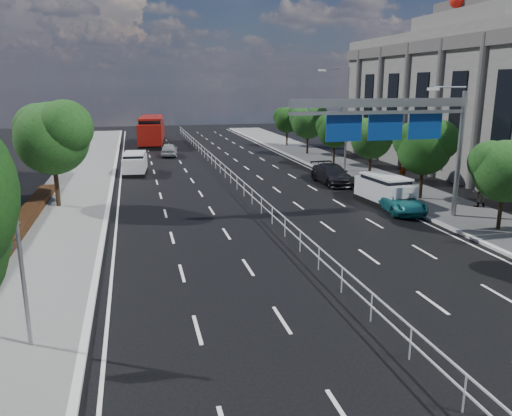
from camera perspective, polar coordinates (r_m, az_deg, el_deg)
name	(u,v)px	position (r m, az deg, el deg)	size (l,w,h in m)	color
ground	(360,311)	(17.85, 11.78, -11.44)	(160.00, 160.00, 0.00)	black
kerb_near	(85,340)	(16.38, -18.97, -14.12)	(0.25, 140.00, 0.15)	silver
median_fence	(232,178)	(38.30, -2.71, 3.41)	(0.05, 85.00, 1.02)	silver
toilet_sign	(3,255)	(15.62, -26.98, -4.86)	(1.62, 0.18, 4.34)	gray
overhead_gantry	(399,121)	(28.27, 16.06, 9.49)	(10.24, 0.38, 7.45)	gray
streetlight_far	(344,112)	(44.23, 10.01, 10.77)	(2.78, 2.40, 9.00)	gray
civic_hall	(510,100)	(47.83, 27.03, 10.98)	(14.40, 36.00, 14.35)	slate
near_tree_back	(53,134)	(32.89, -22.21, 7.83)	(4.84, 4.51, 6.69)	black
far_tree_c	(507,167)	(28.60, 26.72, 4.18)	(3.52, 3.28, 4.94)	black
far_tree_d	(425,145)	(34.54, 18.76, 6.83)	(3.85, 3.59, 5.34)	black
far_tree_e	(372,136)	(41.04, 13.14, 8.06)	(3.63, 3.38, 5.13)	black
far_tree_f	(335,128)	(47.83, 9.06, 8.97)	(3.52, 3.28, 5.02)	black
far_tree_g	(308,120)	(54.77, 6.01, 9.97)	(3.96, 3.69, 5.45)	black
far_tree_h	(288,118)	(61.89, 3.62, 10.18)	(3.41, 3.18, 4.91)	black
white_minivan	(135,163)	(44.21, -13.66, 4.97)	(2.23, 4.42, 1.85)	black
red_bus	(152,130)	(64.96, -11.82, 8.70)	(3.92, 12.10, 3.55)	black
near_car_silver	(169,150)	(54.56, -9.91, 6.60)	(1.65, 4.10, 1.40)	#979A9E
near_car_dark	(153,133)	(73.61, -11.74, 8.43)	(1.56, 4.48, 1.48)	black
silver_minivan	(385,190)	(33.09, 14.51, 1.98)	(2.31, 4.69, 1.89)	black
parked_car_teal	(400,202)	(31.45, 16.18, 0.68)	(2.05, 4.45, 1.24)	#17636A
parked_car_dark	(332,174)	(39.18, 8.71, 3.83)	(2.08, 5.13, 1.49)	black
pedestrian_a	(403,168)	(41.28, 16.41, 4.39)	(0.67, 0.44, 1.84)	gray
pedestrian_b	(479,192)	(33.81, 24.13, 1.71)	(0.91, 0.71, 1.87)	gray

